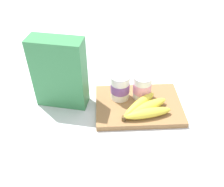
# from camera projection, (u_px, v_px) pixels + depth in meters

# --- Properties ---
(ground_plane) EXTENTS (2.40, 2.40, 0.00)m
(ground_plane) POSITION_uv_depth(u_px,v_px,m) (138.00, 107.00, 0.92)
(ground_plane) COLOR silver
(cutting_board) EXTENTS (0.31, 0.22, 0.02)m
(cutting_board) POSITION_uv_depth(u_px,v_px,m) (138.00, 105.00, 0.92)
(cutting_board) COLOR olive
(cutting_board) RESTS_ON ground_plane
(cereal_box) EXTENTS (0.19, 0.11, 0.26)m
(cereal_box) POSITION_uv_depth(u_px,v_px,m) (60.00, 73.00, 0.87)
(cereal_box) COLOR #38844C
(cereal_box) RESTS_ON ground_plane
(yogurt_cup_front) EXTENTS (0.07, 0.07, 0.10)m
(yogurt_cup_front) POSITION_uv_depth(u_px,v_px,m) (120.00, 87.00, 0.91)
(yogurt_cup_front) COLOR white
(yogurt_cup_front) RESTS_ON cutting_board
(yogurt_cup_back) EXTENTS (0.07, 0.07, 0.09)m
(yogurt_cup_back) POSITION_uv_depth(u_px,v_px,m) (142.00, 87.00, 0.91)
(yogurt_cup_back) COLOR white
(yogurt_cup_back) RESTS_ON cutting_board
(banana_bunch) EXTENTS (0.18, 0.14, 0.04)m
(banana_bunch) POSITION_uv_depth(u_px,v_px,m) (144.00, 108.00, 0.86)
(banana_bunch) COLOR yellow
(banana_bunch) RESTS_ON cutting_board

